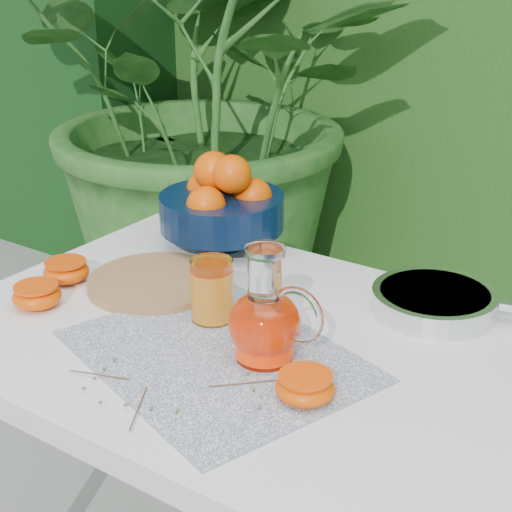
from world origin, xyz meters
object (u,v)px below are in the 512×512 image
Objects in this scene: white_table at (249,377)px; fruit_bowl at (223,204)px; cutting_board at (156,282)px; juice_pitcher at (266,321)px; saute_pan at (436,301)px.

fruit_bowl reaches higher than white_table.
cutting_board is at bearing -86.00° from fruit_bowl.
juice_pitcher is (0.31, -0.11, 0.06)m from cutting_board.
fruit_bowl is 0.49m from saute_pan.
fruit_bowl is 0.47m from juice_pitcher.
white_table is at bearing -132.08° from saute_pan.
white_table is at bearing 141.65° from juice_pitcher.
fruit_bowl is (-0.26, 0.28, 0.17)m from white_table.
cutting_board is at bearing 161.26° from juice_pitcher.
saute_pan is at bearing 47.92° from white_table.
cutting_board is (-0.24, 0.05, 0.09)m from white_table.
saute_pan is (0.48, -0.04, -0.07)m from fruit_bowl.
white_table is 5.49× the size of juice_pitcher.
saute_pan is at bearing -4.44° from fruit_bowl.
juice_pitcher is at bearing -38.35° from white_table.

